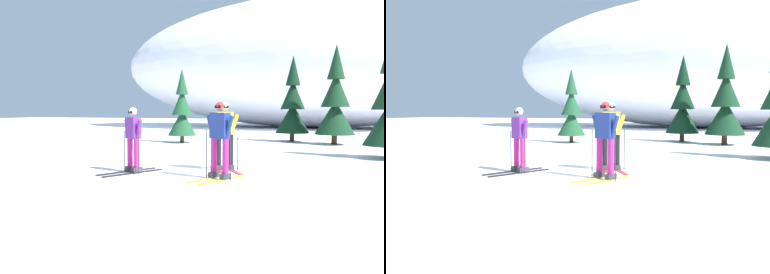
% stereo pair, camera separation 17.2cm
% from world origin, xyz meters
% --- Properties ---
extents(ground_plane, '(120.00, 120.00, 0.00)m').
position_xyz_m(ground_plane, '(0.00, 0.00, 0.00)').
color(ground_plane, white).
extents(skier_navy_jacket, '(1.09, 1.65, 1.84)m').
position_xyz_m(skier_navy_jacket, '(0.89, -0.27, 0.98)').
color(skier_navy_jacket, gold).
rests_on(skier_navy_jacket, ground).
extents(skier_yellow_jacket, '(1.20, 1.58, 1.85)m').
position_xyz_m(skier_yellow_jacket, '(0.68, 1.03, 0.99)').
color(skier_yellow_jacket, red).
rests_on(skier_yellow_jacket, ground).
extents(skier_purple_jacket, '(1.23, 1.77, 1.71)m').
position_xyz_m(skier_purple_jacket, '(-1.50, -0.12, 0.89)').
color(skier_purple_jacket, black).
rests_on(skier_purple_jacket, ground).
extents(pine_tree_far_left, '(1.43, 1.43, 3.71)m').
position_xyz_m(pine_tree_far_left, '(-3.49, 8.61, 1.55)').
color(pine_tree_far_left, '#47301E').
rests_on(pine_tree_far_left, ground).
extents(pine_tree_center_left, '(1.73, 1.73, 4.48)m').
position_xyz_m(pine_tree_center_left, '(1.70, 11.19, 1.87)').
color(pine_tree_center_left, '#47301E').
rests_on(pine_tree_center_left, ground).
extents(pine_tree_center_right, '(1.84, 1.84, 4.76)m').
position_xyz_m(pine_tree_center_right, '(3.74, 10.12, 1.99)').
color(pine_tree_center_right, '#47301E').
rests_on(pine_tree_center_right, ground).
extents(snow_ridge_background, '(37.18, 17.87, 12.13)m').
position_xyz_m(snow_ridge_background, '(2.10, 28.00, 6.07)').
color(snow_ridge_background, white).
rests_on(snow_ridge_background, ground).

